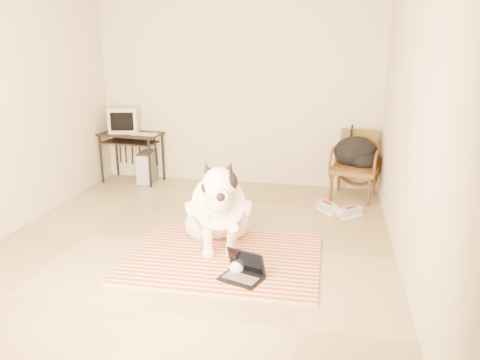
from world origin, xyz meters
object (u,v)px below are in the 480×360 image
(pc_tower, at_px, (147,167))
(backpack, at_px, (357,153))
(dog, at_px, (218,210))
(crt_monitor, at_px, (125,119))
(laptop, at_px, (243,271))
(rattan_chair, at_px, (355,165))
(computer_desk, at_px, (131,140))

(pc_tower, height_order, backpack, backpack)
(dog, bearing_deg, crt_monitor, 132.09)
(laptop, xyz_separation_m, backpack, (1.02, 2.55, 0.51))
(rattan_chair, height_order, backpack, rattan_chair)
(computer_desk, bearing_deg, rattan_chair, -1.99)
(crt_monitor, bearing_deg, pc_tower, -6.70)
(laptop, distance_m, pc_tower, 3.33)
(dog, height_order, laptop, dog)
(rattan_chair, bearing_deg, crt_monitor, 176.78)
(computer_desk, bearing_deg, pc_tower, 9.78)
(dog, bearing_deg, backpack, 54.23)
(rattan_chair, bearing_deg, backpack, 29.97)
(dog, xyz_separation_m, laptop, (0.37, -0.62, -0.31))
(computer_desk, xyz_separation_m, pc_tower, (0.21, 0.04, -0.40))
(laptop, height_order, backpack, backpack)
(computer_desk, height_order, backpack, backpack)
(laptop, height_order, pc_tower, pc_tower)
(laptop, bearing_deg, backpack, 68.22)
(pc_tower, distance_m, rattan_chair, 2.98)
(computer_desk, bearing_deg, backpack, -1.89)
(backpack, bearing_deg, crt_monitor, 176.88)
(dog, xyz_separation_m, rattan_chair, (1.38, 1.92, 0.05))
(computer_desk, height_order, rattan_chair, rattan_chair)
(pc_tower, bearing_deg, rattan_chair, -2.84)
(laptop, distance_m, crt_monitor, 3.65)
(laptop, bearing_deg, pc_tower, 126.04)
(pc_tower, xyz_separation_m, rattan_chair, (2.96, -0.15, 0.22))
(dog, height_order, backpack, dog)
(backpack, bearing_deg, pc_tower, 177.27)
(dog, height_order, rattan_chair, dog)
(laptop, bearing_deg, computer_desk, 129.28)
(pc_tower, bearing_deg, dog, -52.58)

